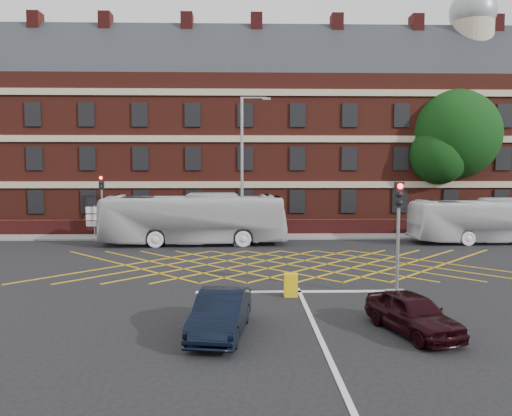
{
  "coord_description": "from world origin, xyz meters",
  "views": [
    {
      "loc": [
        -2.14,
        -22.41,
        4.79
      ],
      "look_at": [
        -1.55,
        1.5,
        2.86
      ],
      "focal_mm": 35.0,
      "sensor_mm": 36.0,
      "label": 1
    }
  ],
  "objects_px": {
    "car_maroon": "(413,313)",
    "utility_cabinet": "(291,285)",
    "deciduous_tree": "(453,141)",
    "traffic_light_near": "(398,250)",
    "traffic_light_far": "(102,213)",
    "car_navy": "(221,313)",
    "street_lamp": "(243,195)",
    "direction_signs": "(94,218)",
    "bus_right": "(491,221)",
    "bus_left": "(194,219)"
  },
  "relations": [
    {
      "from": "car_maroon",
      "to": "utility_cabinet",
      "type": "relative_size",
      "value": 4.01
    },
    {
      "from": "deciduous_tree",
      "to": "traffic_light_near",
      "type": "xyz_separation_m",
      "value": [
        -10.82,
        -20.99,
        -5.13
      ]
    },
    {
      "from": "traffic_light_far",
      "to": "utility_cabinet",
      "type": "relative_size",
      "value": 4.95
    },
    {
      "from": "car_maroon",
      "to": "traffic_light_near",
      "type": "distance_m",
      "value": 4.37
    },
    {
      "from": "car_navy",
      "to": "street_lamp",
      "type": "distance_m",
      "value": 16.86
    },
    {
      "from": "direction_signs",
      "to": "bus_right",
      "type": "bearing_deg",
      "value": -6.79
    },
    {
      "from": "car_maroon",
      "to": "street_lamp",
      "type": "xyz_separation_m",
      "value": [
        -4.92,
        16.68,
        2.55
      ]
    },
    {
      "from": "traffic_light_near",
      "to": "utility_cabinet",
      "type": "xyz_separation_m",
      "value": [
        -3.96,
        0.12,
        -1.33
      ]
    },
    {
      "from": "direction_signs",
      "to": "utility_cabinet",
      "type": "bearing_deg",
      "value": -53.23
    },
    {
      "from": "traffic_light_near",
      "to": "direction_signs",
      "type": "bearing_deg",
      "value": 134.6
    },
    {
      "from": "bus_left",
      "to": "street_lamp",
      "type": "height_order",
      "value": "street_lamp"
    },
    {
      "from": "bus_right",
      "to": "traffic_light_far",
      "type": "bearing_deg",
      "value": 82.4
    },
    {
      "from": "street_lamp",
      "to": "traffic_light_far",
      "type": "bearing_deg",
      "value": 162.09
    },
    {
      "from": "traffic_light_near",
      "to": "street_lamp",
      "type": "xyz_separation_m",
      "value": [
        -5.74,
        12.55,
        1.37
      ]
    },
    {
      "from": "utility_cabinet",
      "to": "traffic_light_far",
      "type": "bearing_deg",
      "value": 126.08
    },
    {
      "from": "traffic_light_far",
      "to": "direction_signs",
      "type": "xyz_separation_m",
      "value": [
        -0.72,
        0.58,
        -0.39
      ]
    },
    {
      "from": "bus_right",
      "to": "car_navy",
      "type": "bearing_deg",
      "value": 134.41
    },
    {
      "from": "deciduous_tree",
      "to": "utility_cabinet",
      "type": "distance_m",
      "value": 26.38
    },
    {
      "from": "deciduous_tree",
      "to": "car_maroon",
      "type": "bearing_deg",
      "value": -114.86
    },
    {
      "from": "deciduous_tree",
      "to": "car_navy",
      "type": "bearing_deg",
      "value": -124.42
    },
    {
      "from": "deciduous_tree",
      "to": "bus_right",
      "type": "bearing_deg",
      "value": -95.5
    },
    {
      "from": "car_navy",
      "to": "car_maroon",
      "type": "bearing_deg",
      "value": 7.42
    },
    {
      "from": "traffic_light_far",
      "to": "street_lamp",
      "type": "xyz_separation_m",
      "value": [
        9.53,
        -3.08,
        1.37
      ]
    },
    {
      "from": "street_lamp",
      "to": "direction_signs",
      "type": "height_order",
      "value": "street_lamp"
    },
    {
      "from": "traffic_light_near",
      "to": "deciduous_tree",
      "type": "bearing_deg",
      "value": 62.72
    },
    {
      "from": "bus_right",
      "to": "car_navy",
      "type": "relative_size",
      "value": 2.71
    },
    {
      "from": "street_lamp",
      "to": "direction_signs",
      "type": "xyz_separation_m",
      "value": [
        -10.25,
        3.66,
        -1.76
      ]
    },
    {
      "from": "car_navy",
      "to": "traffic_light_near",
      "type": "distance_m",
      "value": 7.66
    },
    {
      "from": "direction_signs",
      "to": "street_lamp",
      "type": "bearing_deg",
      "value": -19.65
    },
    {
      "from": "bus_left",
      "to": "utility_cabinet",
      "type": "xyz_separation_m",
      "value": [
        4.86,
        -12.8,
        -1.17
      ]
    },
    {
      "from": "bus_left",
      "to": "bus_right",
      "type": "xyz_separation_m",
      "value": [
        18.88,
        0.2,
        -0.18
      ]
    },
    {
      "from": "bus_right",
      "to": "car_maroon",
      "type": "height_order",
      "value": "bus_right"
    },
    {
      "from": "car_navy",
      "to": "deciduous_tree",
      "type": "bearing_deg",
      "value": 63.27
    },
    {
      "from": "bus_left",
      "to": "car_navy",
      "type": "relative_size",
      "value": 3.05
    },
    {
      "from": "car_navy",
      "to": "utility_cabinet",
      "type": "bearing_deg",
      "value": 67.92
    },
    {
      "from": "car_maroon",
      "to": "street_lamp",
      "type": "height_order",
      "value": "street_lamp"
    },
    {
      "from": "street_lamp",
      "to": "deciduous_tree",
      "type": "bearing_deg",
      "value": 27.0
    },
    {
      "from": "street_lamp",
      "to": "direction_signs",
      "type": "relative_size",
      "value": 4.13
    },
    {
      "from": "bus_right",
      "to": "traffic_light_far",
      "type": "height_order",
      "value": "traffic_light_far"
    },
    {
      "from": "bus_right",
      "to": "car_navy",
      "type": "xyz_separation_m",
      "value": [
        -16.44,
        -17.21,
        -0.81
      ]
    },
    {
      "from": "utility_cabinet",
      "to": "deciduous_tree",
      "type": "bearing_deg",
      "value": 54.7
    },
    {
      "from": "bus_right",
      "to": "car_maroon",
      "type": "distance_m",
      "value": 20.4
    },
    {
      "from": "bus_left",
      "to": "direction_signs",
      "type": "xyz_separation_m",
      "value": [
        -7.17,
        3.3,
        -0.23
      ]
    },
    {
      "from": "car_maroon",
      "to": "utility_cabinet",
      "type": "distance_m",
      "value": 5.28
    },
    {
      "from": "car_maroon",
      "to": "street_lamp",
      "type": "bearing_deg",
      "value": 89.07
    },
    {
      "from": "street_lamp",
      "to": "utility_cabinet",
      "type": "distance_m",
      "value": 12.85
    },
    {
      "from": "bus_left",
      "to": "utility_cabinet",
      "type": "distance_m",
      "value": 13.74
    },
    {
      "from": "street_lamp",
      "to": "bus_right",
      "type": "bearing_deg",
      "value": 2.03
    },
    {
      "from": "car_navy",
      "to": "deciduous_tree",
      "type": "height_order",
      "value": "deciduous_tree"
    },
    {
      "from": "deciduous_tree",
      "to": "bus_left",
      "type": "bearing_deg",
      "value": -157.64
    }
  ]
}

